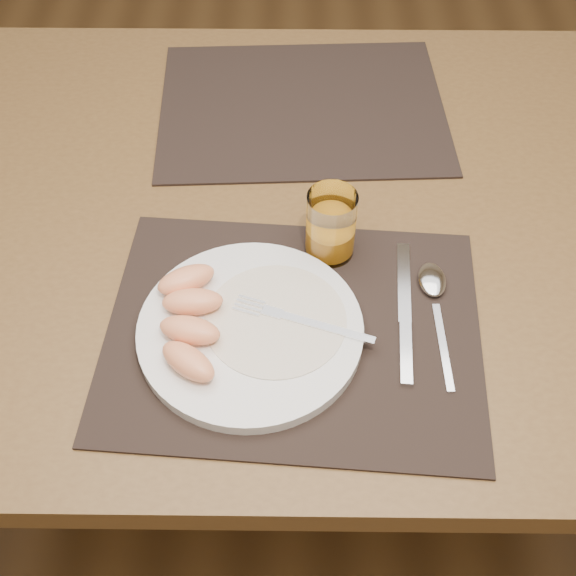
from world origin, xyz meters
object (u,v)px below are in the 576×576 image
at_px(knife, 405,322).
at_px(spoon, 434,289).
at_px(table, 291,245).
at_px(plate, 250,330).
at_px(placemat_near, 293,331).
at_px(fork, 291,318).
at_px(juice_glass, 331,228).
at_px(placemat_far, 302,107).

height_order(knife, spoon, spoon).
distance_m(table, knife, 0.27).
height_order(plate, spoon, plate).
height_order(placemat_near, fork, fork).
height_order(fork, spoon, fork).
bearing_deg(plate, table, 78.40).
bearing_deg(juice_glass, spoon, -28.23).
height_order(table, knife, knife).
relative_size(fork, knife, 0.77).
bearing_deg(fork, plate, -166.68).
relative_size(placemat_near, knife, 2.04).
xyz_separation_m(table, knife, (0.14, -0.21, 0.09)).
bearing_deg(table, placemat_far, 85.78).
xyz_separation_m(plate, spoon, (0.23, 0.07, -0.00)).
height_order(plate, fork, fork).
bearing_deg(placemat_far, juice_glass, -83.51).
xyz_separation_m(placemat_far, spoon, (0.16, -0.38, 0.01)).
distance_m(placemat_far, fork, 0.44).
bearing_deg(placemat_near, knife, 4.83).
relative_size(fork, juice_glass, 1.77).
bearing_deg(placemat_far, table, -94.22).
bearing_deg(plate, juice_glass, 54.41).
bearing_deg(spoon, table, 138.59).
bearing_deg(spoon, juice_glass, 151.77).
relative_size(spoon, juice_glass, 1.98).
bearing_deg(fork, placemat_far, 88.13).
relative_size(fork, spoon, 0.89).
distance_m(spoon, juice_glass, 0.15).
bearing_deg(fork, placemat_near, -59.74).
xyz_separation_m(placemat_near, placemat_far, (0.01, 0.44, 0.00)).
bearing_deg(placemat_far, placemat_near, -91.50).
xyz_separation_m(placemat_near, juice_glass, (0.05, 0.13, 0.04)).
distance_m(table, plate, 0.25).
height_order(knife, juice_glass, juice_glass).
relative_size(table, knife, 6.35).
xyz_separation_m(placemat_far, knife, (0.12, -0.43, 0.00)).
relative_size(plate, fork, 1.58).
height_order(table, spoon, spoon).
distance_m(plate, knife, 0.19).
height_order(table, plate, plate).
relative_size(knife, spoon, 1.15).
bearing_deg(placemat_far, spoon, -66.58).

